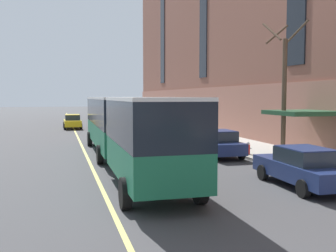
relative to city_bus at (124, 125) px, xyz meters
The scene contains 12 objects.
ground_plane 6.74m from the city_bus, 86.45° to the right, with size 260.00×260.00×0.00m, color #424244.
sidewalk 9.88m from the city_bus, 20.71° to the right, with size 4.48×160.00×0.15m, color #ADA89E.
city_bus is the anchor object (origin of this frame).
parked_car_navy_1 5.83m from the city_bus, ahead, with size 1.99×4.34×1.56m.
parked_car_navy_2 28.11m from the city_bus, 78.27° to the left, with size 2.08×4.59×1.56m.
parked_car_navy_4 9.30m from the city_bus, 51.45° to the right, with size 2.06×4.85×1.56m.
parked_car_darkgray_5 20.30m from the city_bus, 73.54° to the left, with size 2.08×4.76×1.56m.
parked_car_green_6 10.08m from the city_bus, 55.36° to the left, with size 2.11×4.32×1.56m.
taxi_cab 23.95m from the city_bus, 94.39° to the left, with size 1.95×4.54×1.56m.
street_tree_mid_block 8.94m from the city_bus, ahead, with size 2.02×1.98×7.45m.
fire_hydrant 7.48m from the city_bus, ahead, with size 0.42×0.24×0.72m.
lane_centerline 4.32m from the city_bus, 116.41° to the right, with size 0.16×140.00×0.01m, color #E0D66B.
Camera 1 is at (-3.60, -13.74, 3.47)m, focal length 42.00 mm.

